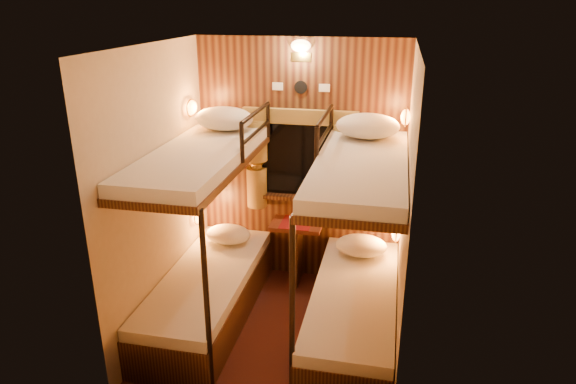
% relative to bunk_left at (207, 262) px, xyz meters
% --- Properties ---
extents(floor, '(2.10, 2.10, 0.00)m').
position_rel_bunk_left_xyz_m(floor, '(0.65, -0.07, -0.56)').
color(floor, '#3B1910').
rests_on(floor, ground).
extents(ceiling, '(2.10, 2.10, 0.00)m').
position_rel_bunk_left_xyz_m(ceiling, '(0.65, -0.07, 1.84)').
color(ceiling, silver).
rests_on(ceiling, wall_back).
extents(wall_back, '(2.40, 0.00, 2.40)m').
position_rel_bunk_left_xyz_m(wall_back, '(0.65, 0.98, 0.64)').
color(wall_back, '#C6B293').
rests_on(wall_back, floor).
extents(wall_front, '(2.40, 0.00, 2.40)m').
position_rel_bunk_left_xyz_m(wall_front, '(0.65, -1.12, 0.64)').
color(wall_front, '#C6B293').
rests_on(wall_front, floor).
extents(wall_left, '(0.00, 2.40, 2.40)m').
position_rel_bunk_left_xyz_m(wall_left, '(-0.35, -0.07, 0.64)').
color(wall_left, '#C6B293').
rests_on(wall_left, floor).
extents(wall_right, '(0.00, 2.40, 2.40)m').
position_rel_bunk_left_xyz_m(wall_right, '(1.65, -0.07, 0.64)').
color(wall_right, '#C6B293').
rests_on(wall_right, floor).
extents(back_panel, '(2.00, 0.03, 2.40)m').
position_rel_bunk_left_xyz_m(back_panel, '(0.65, 0.97, 0.64)').
color(back_panel, black).
rests_on(back_panel, floor).
extents(bunk_left, '(0.72, 1.90, 1.82)m').
position_rel_bunk_left_xyz_m(bunk_left, '(0.00, 0.00, 0.00)').
color(bunk_left, black).
rests_on(bunk_left, floor).
extents(bunk_right, '(0.72, 1.90, 1.82)m').
position_rel_bunk_left_xyz_m(bunk_right, '(1.30, 0.00, 0.00)').
color(bunk_right, black).
rests_on(bunk_right, floor).
extents(window, '(1.00, 0.12, 0.79)m').
position_rel_bunk_left_xyz_m(window, '(0.65, 0.94, 0.62)').
color(window, black).
rests_on(window, back_panel).
extents(curtains, '(1.10, 0.22, 1.00)m').
position_rel_bunk_left_xyz_m(curtains, '(0.65, 0.90, 0.71)').
color(curtains, olive).
rests_on(curtains, back_panel).
extents(back_fixtures, '(0.54, 0.09, 0.48)m').
position_rel_bunk_left_xyz_m(back_fixtures, '(0.65, 0.93, 1.69)').
color(back_fixtures, black).
rests_on(back_fixtures, back_panel).
extents(reading_lamps, '(2.00, 0.20, 1.25)m').
position_rel_bunk_left_xyz_m(reading_lamps, '(0.65, 0.63, 0.68)').
color(reading_lamps, orange).
rests_on(reading_lamps, wall_left).
extents(table, '(0.50, 0.34, 0.66)m').
position_rel_bunk_left_xyz_m(table, '(0.65, 0.78, -0.14)').
color(table, '#582414').
rests_on(table, floor).
extents(bottle_left, '(0.07, 0.07, 0.26)m').
position_rel_bunk_left_xyz_m(bottle_left, '(0.67, 0.79, 0.20)').
color(bottle_left, '#99BFE5').
rests_on(bottle_left, table).
extents(bottle_right, '(0.07, 0.07, 0.25)m').
position_rel_bunk_left_xyz_m(bottle_right, '(0.77, 0.77, 0.20)').
color(bottle_right, '#99BFE5').
rests_on(bottle_right, table).
extents(sachet_a, '(0.10, 0.08, 0.01)m').
position_rel_bunk_left_xyz_m(sachet_a, '(0.77, 0.82, 0.09)').
color(sachet_a, silver).
rests_on(sachet_a, table).
extents(sachet_b, '(0.08, 0.07, 0.01)m').
position_rel_bunk_left_xyz_m(sachet_b, '(0.82, 0.81, 0.09)').
color(sachet_b, silver).
rests_on(sachet_b, table).
extents(pillow_lower_left, '(0.45, 0.32, 0.17)m').
position_rel_bunk_left_xyz_m(pillow_lower_left, '(-0.00, 0.61, -0.02)').
color(pillow_lower_left, white).
rests_on(pillow_lower_left, bunk_left).
extents(pillow_lower_right, '(0.48, 0.34, 0.19)m').
position_rel_bunk_left_xyz_m(pillow_lower_right, '(1.30, 0.62, -0.01)').
color(pillow_lower_right, white).
rests_on(pillow_lower_right, bunk_right).
extents(pillow_upper_left, '(0.54, 0.39, 0.21)m').
position_rel_bunk_left_xyz_m(pillow_upper_left, '(-0.00, 0.63, 1.13)').
color(pillow_upper_left, white).
rests_on(pillow_upper_left, bunk_left).
extents(pillow_upper_right, '(0.55, 0.39, 0.21)m').
position_rel_bunk_left_xyz_m(pillow_upper_right, '(1.30, 0.60, 1.14)').
color(pillow_upper_right, white).
rests_on(pillow_upper_right, bunk_right).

